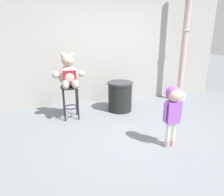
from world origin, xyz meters
TOP-DOWN VIEW (x-y plane):
  - ground_plane at (0.00, 0.00)m, footprint 24.00×24.00m
  - building_wall at (0.00, 2.24)m, footprint 6.24×0.30m
  - bar_stool_with_teddy at (-1.01, 1.22)m, footprint 0.36×0.36m
  - teddy_bear at (-1.01, 1.18)m, footprint 0.65×0.59m
  - child_walking at (0.38, -0.38)m, footprint 0.31×0.25m
  - trash_bin at (0.12, 1.36)m, footprint 0.58×0.58m
  - lamppost at (1.90, 1.65)m, footprint 0.34×0.34m

SIDE VIEW (x-z plane):
  - ground_plane at x=0.00m, z-range 0.00..0.00m
  - trash_bin at x=0.12m, z-range 0.00..0.68m
  - bar_stool_with_teddy at x=-1.01m, z-range 0.15..0.85m
  - child_walking at x=0.38m, z-range 0.22..1.22m
  - teddy_bear at x=-1.01m, z-range 0.61..1.29m
  - lamppost at x=1.90m, z-range -0.30..2.82m
  - building_wall at x=0.00m, z-range 0.00..3.92m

